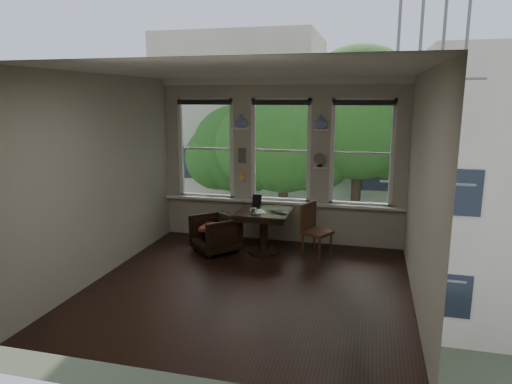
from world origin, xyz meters
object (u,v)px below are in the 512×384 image
(armchair_left, at_px, (215,234))
(laptop, at_px, (276,212))
(table, at_px, (264,232))
(side_chair_right, at_px, (317,232))
(mug, at_px, (253,211))

(armchair_left, bearing_deg, laptop, 47.50)
(table, distance_m, armchair_left, 0.85)
(armchair_left, xyz_separation_m, side_chair_right, (1.75, 0.13, 0.13))
(laptop, bearing_deg, armchair_left, -143.79)
(armchair_left, distance_m, mug, 0.82)
(side_chair_right, relative_size, mug, 10.04)
(table, relative_size, laptop, 2.77)
(mug, bearing_deg, armchair_left, 179.58)
(table, xyz_separation_m, side_chair_right, (0.93, -0.05, 0.09))
(laptop, relative_size, mug, 3.55)
(laptop, height_order, mug, mug)
(table, relative_size, mug, 9.82)
(armchair_left, relative_size, mug, 7.86)
(armchair_left, bearing_deg, mug, 42.40)
(table, bearing_deg, side_chair_right, -3.28)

